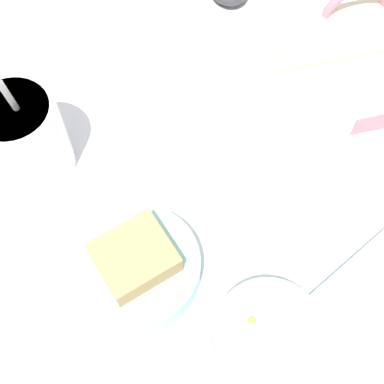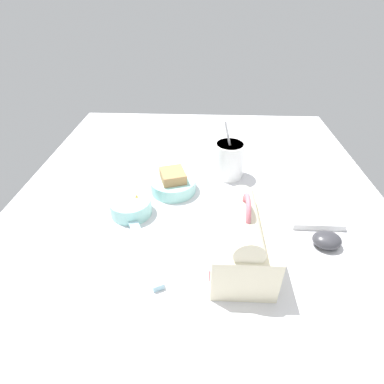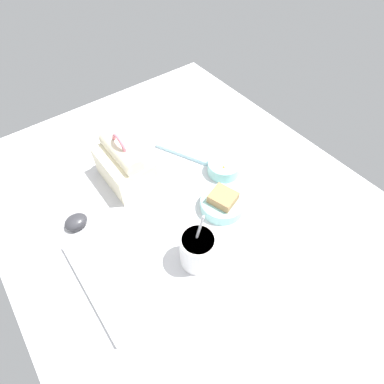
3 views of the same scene
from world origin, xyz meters
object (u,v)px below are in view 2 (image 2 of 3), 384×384
(bento_bowl_sandwich, at_px, (173,183))
(computer_mouse, at_px, (327,240))
(keyboard, at_px, (303,191))
(soup_cup, at_px, (229,159))
(lunch_bag, at_px, (242,243))
(bento_bowl_snacks, at_px, (131,206))
(chopstick_case, at_px, (144,250))

(bento_bowl_sandwich, relative_size, computer_mouse, 1.99)
(keyboard, distance_m, computer_mouse, 0.21)
(soup_cup, relative_size, bento_bowl_sandwich, 1.40)
(lunch_bag, height_order, bento_bowl_snacks, lunch_bag)
(keyboard, xyz_separation_m, chopstick_case, (0.26, -0.44, -0.00))
(bento_bowl_snacks, bearing_deg, lunch_bag, 58.54)
(lunch_bag, xyz_separation_m, chopstick_case, (-0.03, -0.22, -0.06))
(soup_cup, height_order, chopstick_case, soup_cup)
(lunch_bag, distance_m, soup_cup, 0.38)
(bento_bowl_sandwich, relative_size, chopstick_case, 0.62)
(keyboard, height_order, computer_mouse, computer_mouse)
(keyboard, distance_m, lunch_bag, 0.36)
(lunch_bag, height_order, bento_bowl_sandwich, lunch_bag)
(lunch_bag, relative_size, computer_mouse, 2.82)
(soup_cup, distance_m, bento_bowl_sandwich, 0.20)
(lunch_bag, xyz_separation_m, soup_cup, (-0.38, -0.01, -0.01))
(bento_bowl_sandwich, bearing_deg, soup_cup, 118.83)
(computer_mouse, distance_m, chopstick_case, 0.44)
(bento_bowl_sandwich, distance_m, computer_mouse, 0.45)
(bento_bowl_snacks, xyz_separation_m, computer_mouse, (0.10, 0.50, -0.01))
(lunch_bag, relative_size, chopstick_case, 0.87)
(lunch_bag, bearing_deg, soup_cup, -179.07)
(keyboard, relative_size, bento_bowl_snacks, 2.88)
(bento_bowl_sandwich, distance_m, chopstick_case, 0.26)
(computer_mouse, bearing_deg, lunch_bag, -71.92)
(bento_bowl_snacks, bearing_deg, computer_mouse, 78.36)
(keyboard, bearing_deg, lunch_bag, -37.12)
(soup_cup, relative_size, chopstick_case, 0.87)
(chopstick_case, bearing_deg, computer_mouse, 95.64)
(keyboard, distance_m, chopstick_case, 0.51)
(soup_cup, xyz_separation_m, computer_mouse, (0.31, 0.22, -0.04))
(chopstick_case, bearing_deg, bento_bowl_snacks, -157.60)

